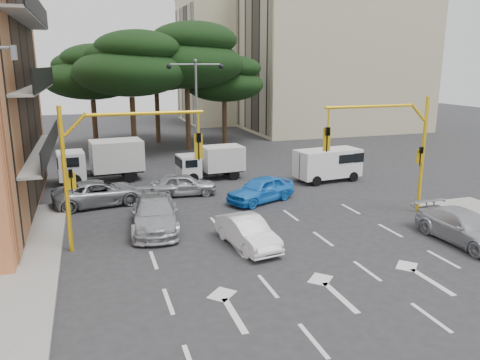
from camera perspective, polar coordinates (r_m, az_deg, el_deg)
The scene contains 21 objects.
ground at distance 20.46m, azimuth 5.07°, elevation -7.78°, with size 120.00×120.00×0.00m, color #28282B.
median_strip at distance 35.10m, azimuth -5.16°, elevation 1.57°, with size 1.40×6.00×0.15m, color gray.
apartment_beige_near at distance 56.62m, azimuth 11.48°, elevation 15.48°, with size 20.20×12.15×18.70m.
apartment_beige_far at distance 64.79m, azimuth 0.45°, elevation 14.63°, with size 16.20×12.15×16.70m.
pine_left_near at distance 39.57m, azimuth -13.15°, elevation 13.65°, with size 9.15×9.15×10.23m.
pine_center at distance 42.30m, azimuth -6.48°, elevation 14.85°, with size 9.98×9.98×11.16m.
pine_left_far at distance 43.42m, azimuth -17.63°, elevation 12.45°, with size 8.32×8.32×9.30m.
pine_right at distance 45.23m, azimuth -1.85°, elevation 12.23°, with size 7.49×7.49×8.37m.
pine_back at distance 46.88m, azimuth -10.20°, elevation 13.78°, with size 9.15×9.15×10.23m.
signal_mast_right at distance 24.45m, azimuth 18.29°, elevation 4.60°, with size 5.79×0.37×6.00m.
signal_mast_left at distance 19.80m, azimuth -15.52°, elevation 2.74°, with size 5.79×0.37×6.00m.
street_lamp_center at distance 34.36m, azimuth -5.36°, elevation 10.32°, with size 4.16×0.36×7.77m.
car_white_hatch at distance 19.91m, azimuth 0.90°, elevation -6.38°, with size 1.36×3.89×1.28m, color white.
car_blue_compact at distance 26.32m, azimuth 2.57°, elevation -1.14°, with size 1.69×4.20×1.43m, color blue.
car_silver_wagon at distance 22.33m, azimuth -10.32°, elevation -4.04°, with size 2.10×5.17×1.50m, color #AFB2B8.
car_silver_cross_a at distance 26.83m, azimuth -16.75°, elevation -1.50°, with size 2.28×4.95×1.38m, color #919498.
car_silver_cross_b at distance 27.80m, azimuth -6.91°, elevation -0.53°, with size 1.56×3.87×1.32m, color #A7ABAF.
car_silver_parked at distance 22.53m, azimuth 25.68°, elevation -5.23°, with size 1.93×4.76×1.38m, color #B1B2B9.
van_white at distance 31.53m, azimuth 10.62°, elevation 1.83°, with size 1.95×4.31×2.15m, color white, non-canonical shape.
box_truck_a at distance 32.06m, azimuth -16.51°, elevation 2.18°, with size 2.30×5.47×2.69m, color silver, non-canonical shape.
box_truck_b at distance 31.48m, azimuth -3.54°, elevation 2.08°, with size 1.88×4.48×2.20m, color silver, non-canonical shape.
Camera 1 is at (-7.57, -17.45, 7.55)m, focal length 35.00 mm.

